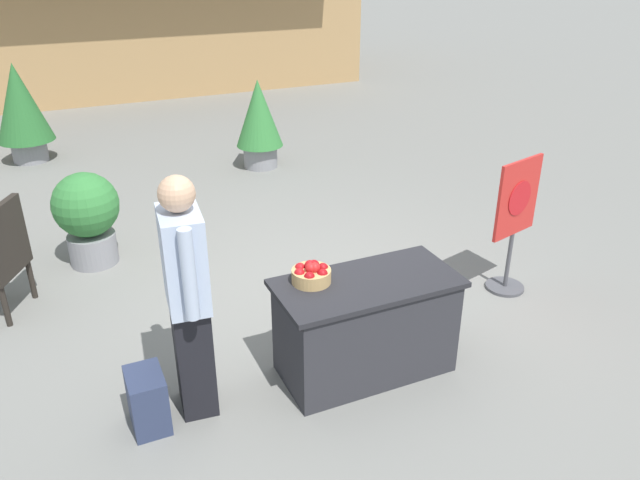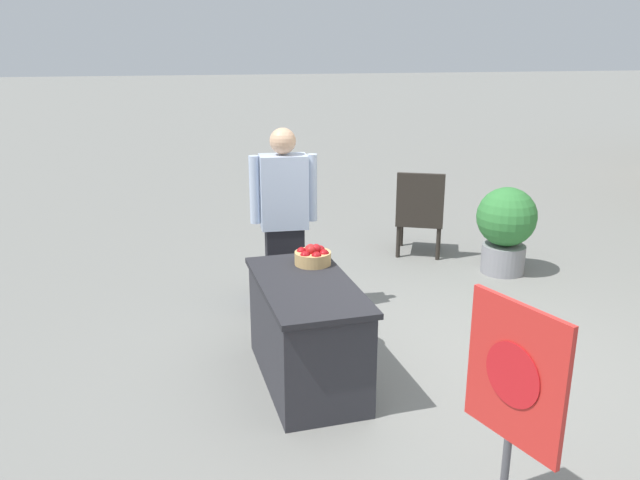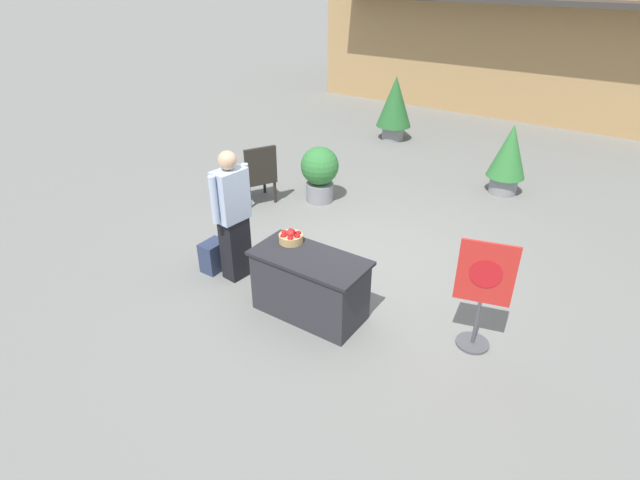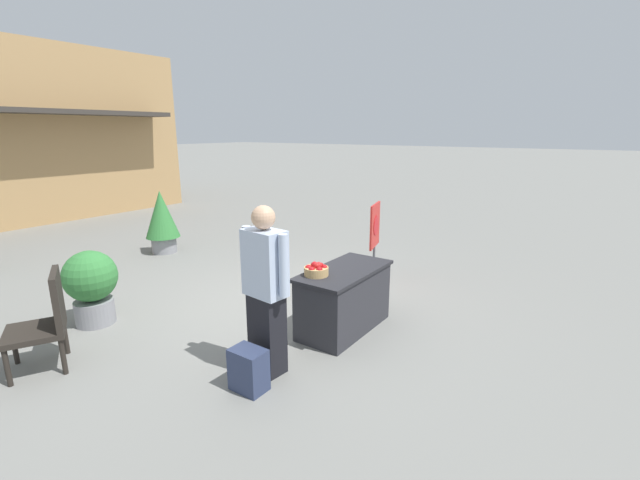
{
  "view_description": "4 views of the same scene",
  "coord_description": "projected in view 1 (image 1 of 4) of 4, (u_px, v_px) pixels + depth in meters",
  "views": [
    {
      "loc": [
        -1.95,
        -4.6,
        3.03
      ],
      "look_at": [
        -0.06,
        -0.4,
        0.79
      ],
      "focal_mm": 35.0,
      "sensor_mm": 36.0,
      "label": 1
    },
    {
      "loc": [
        4.05,
        -2.21,
        2.39
      ],
      "look_at": [
        -0.5,
        -0.91,
        0.94
      ],
      "focal_mm": 35.0,
      "sensor_mm": 36.0,
      "label": 2
    },
    {
      "loc": [
        2.77,
        -5.05,
        3.71
      ],
      "look_at": [
        -0.15,
        -0.76,
        0.78
      ],
      "focal_mm": 28.0,
      "sensor_mm": 36.0,
      "label": 3
    },
    {
      "loc": [
        -4.25,
        -3.74,
        2.43
      ],
      "look_at": [
        0.42,
        -0.48,
        0.96
      ],
      "focal_mm": 24.0,
      "sensor_mm": 36.0,
      "label": 4
    }
  ],
  "objects": [
    {
      "name": "ground_plane",
      "position": [
        308.0,
        298.0,
        5.81
      ],
      "size": [
        120.0,
        120.0,
        0.0
      ],
      "primitive_type": "plane",
      "color": "slate"
    },
    {
      "name": "display_table",
      "position": [
        366.0,
        326.0,
        4.69
      ],
      "size": [
        1.35,
        0.66,
        0.79
      ],
      "color": "#2D2D33",
      "rests_on": "ground_plane"
    },
    {
      "name": "apple_basket",
      "position": [
        311.0,
        274.0,
        4.47
      ],
      "size": [
        0.29,
        0.29,
        0.16
      ],
      "color": "tan",
      "rests_on": "display_table"
    },
    {
      "name": "person_visitor",
      "position": [
        188.0,
        297.0,
        4.1
      ],
      "size": [
        0.3,
        0.61,
        1.74
      ],
      "rotation": [
        0.0,
        0.0,
        -0.1
      ],
      "color": "black",
      "rests_on": "ground_plane"
    },
    {
      "name": "backpack",
      "position": [
        148.0,
        400.0,
        4.21
      ],
      "size": [
        0.24,
        0.34,
        0.42
      ],
      "color": "#2D3856",
      "rests_on": "ground_plane"
    },
    {
      "name": "poster_board",
      "position": [
        514.0,
        222.0,
        5.66
      ],
      "size": [
        0.56,
        0.36,
        1.29
      ],
      "rotation": [
        0.0,
        0.0,
        -1.31
      ],
      "color": "#4C4C51",
      "rests_on": "ground_plane"
    },
    {
      "name": "potted_plant_far_left",
      "position": [
        21.0,
        107.0,
        9.02
      ],
      "size": [
        0.8,
        0.8,
        1.45
      ],
      "color": "gray",
      "rests_on": "ground_plane"
    },
    {
      "name": "potted_plant_near_right",
      "position": [
        259.0,
        120.0,
        8.84
      ],
      "size": [
        0.67,
        0.67,
        1.27
      ],
      "color": "gray",
      "rests_on": "ground_plane"
    },
    {
      "name": "potted_plant_far_right",
      "position": [
        87.0,
        214.0,
        6.22
      ],
      "size": [
        0.65,
        0.65,
        0.97
      ],
      "color": "gray",
      "rests_on": "ground_plane"
    }
  ]
}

